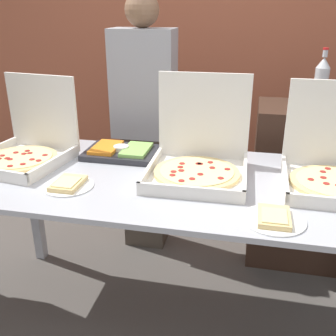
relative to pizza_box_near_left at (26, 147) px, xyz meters
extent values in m
plane|color=#514C47|center=(0.77, -0.06, -0.94)|extent=(16.00, 16.00, 0.00)
cube|color=#9E5138|center=(0.77, 1.64, 0.46)|extent=(10.00, 0.06, 2.80)
cube|color=#A8AAB2|center=(0.77, -0.06, -0.09)|extent=(2.07, 0.90, 0.02)
cube|color=#A8AAB2|center=(-0.22, 0.34, -0.52)|extent=(0.06, 0.06, 0.84)
cube|color=silver|center=(-0.01, -0.05, -0.07)|extent=(0.48, 0.48, 0.02)
cube|color=silver|center=(0.19, -0.08, -0.04)|extent=(0.08, 0.42, 0.04)
cube|color=silver|center=(0.02, 0.16, 0.15)|extent=(0.42, 0.08, 0.40)
cylinder|color=#E5C17A|center=(-0.01, -0.05, -0.05)|extent=(0.37, 0.37, 0.02)
cylinder|color=beige|center=(-0.01, -0.05, -0.04)|extent=(0.32, 0.32, 0.00)
cylinder|color=maroon|center=(0.11, -0.08, -0.03)|extent=(0.03, 0.03, 0.00)
cylinder|color=maroon|center=(0.11, -0.01, -0.03)|extent=(0.03, 0.03, 0.00)
cylinder|color=maroon|center=(0.02, 0.00, -0.03)|extent=(0.03, 0.03, 0.00)
cylinder|color=maroon|center=(-0.01, -0.01, -0.03)|extent=(0.03, 0.03, 0.00)
cylinder|color=maroon|center=(-0.02, 0.03, -0.03)|extent=(0.03, 0.03, 0.00)
cylinder|color=maroon|center=(-0.06, 0.00, -0.03)|extent=(0.03, 0.03, 0.00)
cylinder|color=maroon|center=(-0.10, -0.06, -0.03)|extent=(0.03, 0.03, 0.00)
cylinder|color=maroon|center=(-0.06, -0.09, -0.03)|extent=(0.03, 0.03, 0.00)
cylinder|color=maroon|center=(-0.04, -0.10, -0.03)|extent=(0.03, 0.03, 0.00)
cylinder|color=maroon|center=(0.02, -0.18, -0.03)|extent=(0.03, 0.03, 0.00)
cylinder|color=maroon|center=(0.06, -0.14, -0.03)|extent=(0.03, 0.03, 0.00)
cylinder|color=maroon|center=(0.07, -0.08, -0.03)|extent=(0.03, 0.03, 0.00)
cube|color=silver|center=(0.90, -0.04, -0.07)|extent=(0.47, 0.47, 0.02)
cube|color=silver|center=(0.90, -0.26, -0.04)|extent=(0.46, 0.03, 0.04)
cube|color=silver|center=(0.68, -0.04, -0.04)|extent=(0.03, 0.46, 0.04)
cube|color=silver|center=(1.12, -0.03, -0.04)|extent=(0.03, 0.46, 0.04)
cube|color=silver|center=(0.90, 0.20, 0.16)|extent=(0.46, 0.03, 0.44)
cylinder|color=#E5C17A|center=(0.90, -0.04, -0.05)|extent=(0.40, 0.40, 0.02)
cylinder|color=beige|center=(0.90, -0.04, -0.04)|extent=(0.35, 0.35, 0.00)
cylinder|color=maroon|center=(1.04, 0.00, -0.03)|extent=(0.03, 0.03, 0.00)
cylinder|color=maroon|center=(0.97, 0.01, -0.03)|extent=(0.03, 0.03, 0.00)
cylinder|color=maroon|center=(0.95, 0.07, -0.03)|extent=(0.03, 0.03, 0.00)
cylinder|color=maroon|center=(0.91, 0.04, -0.03)|extent=(0.03, 0.03, 0.00)
cylinder|color=maroon|center=(0.90, 0.04, -0.03)|extent=(0.03, 0.03, 0.00)
cylinder|color=maroon|center=(0.82, 0.03, -0.03)|extent=(0.03, 0.03, 0.00)
cylinder|color=maroon|center=(0.82, -0.02, -0.03)|extent=(0.03, 0.03, 0.00)
cylinder|color=maroon|center=(0.83, -0.06, -0.03)|extent=(0.03, 0.03, 0.00)
cylinder|color=maroon|center=(0.80, -0.08, -0.03)|extent=(0.03, 0.03, 0.00)
cylinder|color=maroon|center=(0.80, -0.12, -0.03)|extent=(0.03, 0.03, 0.00)
cylinder|color=maroon|center=(0.85, -0.17, -0.03)|extent=(0.03, 0.03, 0.00)
cylinder|color=maroon|center=(0.90, -0.14, -0.03)|extent=(0.03, 0.03, 0.00)
cylinder|color=maroon|center=(0.92, -0.08, -0.03)|extent=(0.03, 0.03, 0.00)
cylinder|color=maroon|center=(1.02, -0.11, -0.03)|extent=(0.03, 0.03, 0.00)
cube|color=silver|center=(1.51, -0.03, -0.07)|extent=(0.45, 0.45, 0.02)
cube|color=silver|center=(1.30, -0.02, -0.04)|extent=(0.02, 0.44, 0.04)
cube|color=silver|center=(1.52, 0.20, 0.15)|extent=(0.44, 0.02, 0.42)
cylinder|color=#E5C17A|center=(1.51, -0.03, -0.05)|extent=(0.39, 0.39, 0.02)
cylinder|color=beige|center=(1.51, -0.03, -0.04)|extent=(0.34, 0.34, 0.00)
cylinder|color=maroon|center=(1.50, 0.11, -0.03)|extent=(0.03, 0.03, 0.00)
cylinder|color=maroon|center=(1.48, 0.07, -0.03)|extent=(0.03, 0.03, 0.00)
cylinder|color=maroon|center=(1.47, -0.01, -0.03)|extent=(0.03, 0.03, 0.00)
cylinder|color=maroon|center=(1.41, -0.04, -0.03)|extent=(0.03, 0.03, 0.00)
cylinder|color=maroon|center=(1.47, -0.07, -0.03)|extent=(0.03, 0.03, 0.00)
cylinder|color=white|center=(0.35, -0.25, -0.07)|extent=(0.23, 0.23, 0.01)
cube|color=#E5C17A|center=(0.35, -0.25, -0.06)|extent=(0.12, 0.17, 0.02)
cube|color=beige|center=(0.35, -0.26, -0.05)|extent=(0.09, 0.12, 0.01)
cylinder|color=white|center=(1.24, -0.37, -0.07)|extent=(0.24, 0.24, 0.01)
cube|color=#E5C17A|center=(1.24, -0.37, -0.06)|extent=(0.12, 0.17, 0.02)
cube|color=beige|center=(1.24, -0.38, -0.05)|extent=(0.09, 0.12, 0.01)
cube|color=#28282D|center=(0.45, 0.18, -0.06)|extent=(0.38, 0.27, 0.03)
cube|color=orange|center=(0.37, 0.18, -0.04)|extent=(0.13, 0.22, 0.02)
cube|color=#8CC65B|center=(0.54, 0.18, -0.04)|extent=(0.13, 0.22, 0.02)
cylinder|color=white|center=(0.45, 0.18, -0.03)|extent=(0.08, 0.08, 0.02)
cube|color=#382319|center=(1.57, 0.75, -0.42)|extent=(0.80, 0.47, 1.05)
cylinder|color=#B7BCC1|center=(1.51, 0.73, 0.23)|extent=(0.08, 0.08, 0.24)
cone|color=#B7BCC1|center=(1.51, 0.73, 0.38)|extent=(0.08, 0.08, 0.06)
cylinder|color=#B7BCC1|center=(1.51, 0.73, 0.43)|extent=(0.03, 0.03, 0.04)
cylinder|color=red|center=(1.51, 0.73, 0.45)|extent=(0.03, 0.03, 0.01)
cube|color=#473D33|center=(0.44, 0.70, -0.53)|extent=(0.28, 0.20, 0.82)
cube|color=#99999E|center=(0.44, 0.70, 0.22)|extent=(0.40, 0.22, 0.68)
sphere|color=brown|center=(0.44, 0.70, 0.66)|extent=(0.21, 0.21, 0.21)
camera|label=1|loc=(1.13, -1.72, 0.68)|focal=42.00mm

